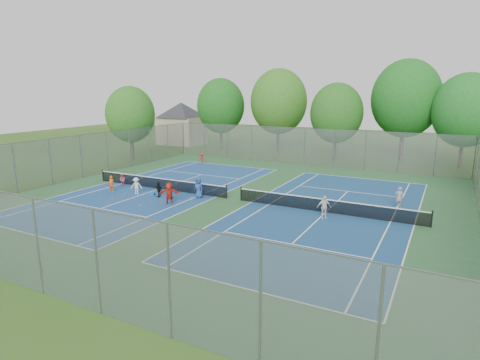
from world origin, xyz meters
The scene contains 38 objects.
ground centered at (0.00, 0.00, 0.00)m, with size 120.00×120.00×0.00m, color #30551A.
court_pad centered at (0.00, 0.00, 0.01)m, with size 32.00×32.00×0.01m, color #2A5831.
court_left centered at (-7.00, 0.00, 0.02)m, with size 10.97×23.77×0.01m, color navy.
court_right centered at (7.00, 0.00, 0.02)m, with size 10.97×23.77×0.01m, color navy.
net_left centered at (-7.00, 0.00, 0.46)m, with size 12.87×0.10×0.91m, color black.
net_right centered at (7.00, 0.00, 0.46)m, with size 12.87×0.10×0.91m, color black.
fence_north centered at (0.00, 16.00, 2.00)m, with size 32.00×0.10×4.00m, color gray.
fence_south centered at (0.00, -16.00, 2.00)m, with size 32.00×0.10×4.00m, color gray.
fence_west centered at (-16.00, 0.00, 2.00)m, with size 32.00×0.10×4.00m, color gray.
house centered at (-22.00, 24.00, 4.21)m, with size 11.03×11.03×7.30m.
tree_nw centered at (-14.00, 22.00, 5.89)m, with size 6.40×6.40×9.58m.
tree_nl centered at (-6.00, 23.00, 6.54)m, with size 7.20×7.20×10.69m.
tree_nc centered at (2.00, 21.00, 5.39)m, with size 6.00×6.00×8.85m.
tree_nr centered at (9.00, 24.00, 7.04)m, with size 7.60×7.60×11.42m.
tree_ne centered at (15.00, 22.00, 5.97)m, with size 6.60×6.60×9.77m.
tree_side_w centered at (-19.00, 10.00, 5.24)m, with size 5.60×5.60×8.47m.
ball_crate centered at (-6.09, -1.97, 0.13)m, with size 0.31×0.31×0.26m, color blue.
ball_hopper centered at (-4.38, -1.99, 0.25)m, with size 0.25×0.25×0.49m, color green.
student_a centered at (-9.79, -2.53, 0.66)m, with size 0.48×0.32×1.32m, color #EB5616.
student_b centered at (-10.47, -0.60, 0.53)m, with size 0.52×0.40×1.06m, color #D25172.
student_c centered at (-7.50, -2.17, 0.67)m, with size 0.86×0.50×1.34m, color silver.
student_d centered at (-5.40, -2.06, 0.61)m, with size 0.71×0.30×1.21m, color black.
student_e centered at (-2.55, -0.87, 0.78)m, with size 0.76×0.50×1.56m, color navy.
student_f centered at (-3.50, -3.22, 0.80)m, with size 1.49×0.48×1.61m, color red.
child_far_baseline centered at (-10.51, 11.83, 0.54)m, with size 0.70×0.40×1.09m, color red.
instructor centered at (11.15, 3.38, 0.76)m, with size 0.56×0.36×1.52m, color gray.
teen_court_b centered at (7.23, -1.30, 0.75)m, with size 0.88×0.37×1.51m, color silver.
tennis_ball_0 centered at (-8.20, -4.08, 0.03)m, with size 0.07×0.07×0.07m, color yellow.
tennis_ball_1 centered at (-11.48, -5.27, 0.03)m, with size 0.07×0.07×0.07m, color #AECD2F.
tennis_ball_2 centered at (-9.19, -4.30, 0.03)m, with size 0.07×0.07×0.07m, color yellow.
tennis_ball_3 centered at (-10.84, -1.91, 0.03)m, with size 0.07×0.07×0.07m, color #C9E435.
tennis_ball_4 centered at (-5.02, -4.54, 0.03)m, with size 0.07×0.07×0.07m, color yellow.
tennis_ball_5 centered at (-2.67, -1.71, 0.03)m, with size 0.07×0.07×0.07m, color #CBE735.
tennis_ball_6 centered at (-8.38, -2.57, 0.03)m, with size 0.07×0.07×0.07m, color #B6DB32.
tennis_ball_7 centered at (-3.32, -6.62, 0.03)m, with size 0.07×0.07×0.07m, color #BECD2F.
tennis_ball_8 centered at (-4.92, -3.52, 0.03)m, with size 0.07×0.07×0.07m, color gold.
tennis_ball_9 centered at (-7.33, -5.37, 0.03)m, with size 0.07×0.07×0.07m, color #C3D631.
tennis_ball_10 centered at (-3.06, -1.14, 0.03)m, with size 0.07×0.07×0.07m, color #C3EC37.
Camera 1 is at (13.87, -25.34, 8.01)m, focal length 30.00 mm.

